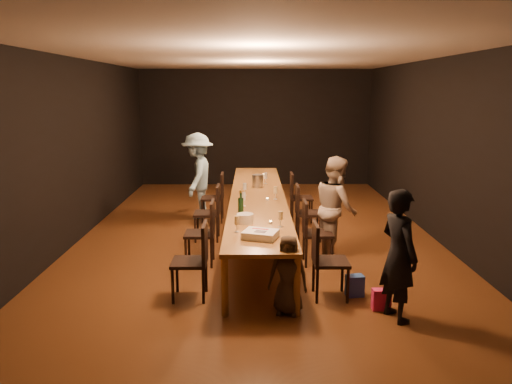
{
  "coord_description": "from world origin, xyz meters",
  "views": [
    {
      "loc": [
        -0.1,
        -8.09,
        2.48
      ],
      "look_at": [
        -0.04,
        -0.89,
        1.0
      ],
      "focal_mm": 35.0,
      "sensor_mm": 36.0,
      "label": 1
    }
  ],
  "objects_px": {
    "chair_left_3": "(212,197)",
    "woman_birthday": "(399,255)",
    "chair_right_0": "(331,261)",
    "table": "(258,199)",
    "chair_left_2": "(207,213)",
    "man_blue": "(198,176)",
    "chair_right_1": "(318,233)",
    "ice_bucket": "(258,181)",
    "chair_left_1": "(200,233)",
    "chair_right_3": "(301,197)",
    "plate_stack": "(245,218)",
    "champagne_bottle": "(241,202)",
    "chair_right_2": "(308,212)",
    "birthday_cake": "(260,234)",
    "woman_tan": "(336,208)",
    "child": "(288,275)",
    "chair_left_0": "(189,261)"
  },
  "relations": [
    {
      "from": "chair_right_0",
      "to": "man_blue",
      "type": "height_order",
      "value": "man_blue"
    },
    {
      "from": "chair_right_0",
      "to": "chair_left_3",
      "type": "bearing_deg",
      "value": -154.72
    },
    {
      "from": "chair_right_0",
      "to": "woman_birthday",
      "type": "height_order",
      "value": "woman_birthday"
    },
    {
      "from": "chair_left_2",
      "to": "plate_stack",
      "type": "height_order",
      "value": "chair_left_2"
    },
    {
      "from": "chair_right_2",
      "to": "chair_left_3",
      "type": "relative_size",
      "value": 1.0
    },
    {
      "from": "chair_right_2",
      "to": "woman_tan",
      "type": "relative_size",
      "value": 0.61
    },
    {
      "from": "chair_left_2",
      "to": "chair_left_3",
      "type": "relative_size",
      "value": 1.0
    },
    {
      "from": "chair_left_3",
      "to": "champagne_bottle",
      "type": "height_order",
      "value": "champagne_bottle"
    },
    {
      "from": "chair_right_3",
      "to": "chair_left_3",
      "type": "relative_size",
      "value": 1.0
    },
    {
      "from": "child",
      "to": "chair_left_2",
      "type": "bearing_deg",
      "value": 125.12
    },
    {
      "from": "chair_left_1",
      "to": "plate_stack",
      "type": "bearing_deg",
      "value": -127.6
    },
    {
      "from": "chair_right_3",
      "to": "woman_birthday",
      "type": "xyz_separation_m",
      "value": [
        0.64,
        -4.18,
        0.27
      ]
    },
    {
      "from": "chair_right_1",
      "to": "chair_left_1",
      "type": "relative_size",
      "value": 1.0
    },
    {
      "from": "woman_birthday",
      "to": "child",
      "type": "bearing_deg",
      "value": 62.21
    },
    {
      "from": "birthday_cake",
      "to": "chair_right_1",
      "type": "bearing_deg",
      "value": 73.23
    },
    {
      "from": "chair_left_0",
      "to": "child",
      "type": "xyz_separation_m",
      "value": [
        1.15,
        -0.43,
        -0.01
      ]
    },
    {
      "from": "chair_right_1",
      "to": "chair_left_2",
      "type": "distance_m",
      "value": 2.08
    },
    {
      "from": "birthday_cake",
      "to": "plate_stack",
      "type": "xyz_separation_m",
      "value": [
        -0.19,
        0.69,
        0.02
      ]
    },
    {
      "from": "chair_left_1",
      "to": "ice_bucket",
      "type": "bearing_deg",
      "value": -23.13
    },
    {
      "from": "man_blue",
      "to": "woman_birthday",
      "type": "bearing_deg",
      "value": 35.86
    },
    {
      "from": "woman_tan",
      "to": "child",
      "type": "bearing_deg",
      "value": 148.46
    },
    {
      "from": "chair_right_2",
      "to": "ice_bucket",
      "type": "xyz_separation_m",
      "value": [
        -0.84,
        0.81,
        0.39
      ]
    },
    {
      "from": "woman_birthday",
      "to": "child",
      "type": "xyz_separation_m",
      "value": [
        -1.18,
        0.15,
        -0.28
      ]
    },
    {
      "from": "chair_right_0",
      "to": "child",
      "type": "xyz_separation_m",
      "value": [
        -0.55,
        -0.43,
        -0.01
      ]
    },
    {
      "from": "chair_right_1",
      "to": "ice_bucket",
      "type": "height_order",
      "value": "ice_bucket"
    },
    {
      "from": "man_blue",
      "to": "ice_bucket",
      "type": "xyz_separation_m",
      "value": [
        1.16,
        -0.68,
        0.03
      ]
    },
    {
      "from": "table",
      "to": "birthday_cake",
      "type": "bearing_deg",
      "value": -89.93
    },
    {
      "from": "ice_bucket",
      "to": "woman_tan",
      "type": "bearing_deg",
      "value": -56.54
    },
    {
      "from": "woman_tan",
      "to": "plate_stack",
      "type": "xyz_separation_m",
      "value": [
        -1.34,
        -0.79,
        0.05
      ]
    },
    {
      "from": "woman_birthday",
      "to": "ice_bucket",
      "type": "xyz_separation_m",
      "value": [
        -1.48,
        3.79,
        0.13
      ]
    },
    {
      "from": "child",
      "to": "chair_right_2",
      "type": "bearing_deg",
      "value": 92.03
    },
    {
      "from": "chair_right_2",
      "to": "birthday_cake",
      "type": "xyz_separation_m",
      "value": [
        -0.85,
        -2.4,
        0.33
      ]
    },
    {
      "from": "chair_left_3",
      "to": "woman_birthday",
      "type": "bearing_deg",
      "value": -150.77
    },
    {
      "from": "champagne_bottle",
      "to": "plate_stack",
      "type": "bearing_deg",
      "value": -82.83
    },
    {
      "from": "chair_right_0",
      "to": "birthday_cake",
      "type": "height_order",
      "value": "chair_right_0"
    },
    {
      "from": "table",
      "to": "man_blue",
      "type": "distance_m",
      "value": 1.89
    },
    {
      "from": "chair_right_3",
      "to": "ice_bucket",
      "type": "relative_size",
      "value": 4.26
    },
    {
      "from": "woman_birthday",
      "to": "champagne_bottle",
      "type": "xyz_separation_m",
      "value": [
        -1.74,
        1.8,
        0.19
      ]
    },
    {
      "from": "chair_right_0",
      "to": "man_blue",
      "type": "xyz_separation_m",
      "value": [
        -2.0,
        3.89,
        0.37
      ]
    },
    {
      "from": "table",
      "to": "chair_left_2",
      "type": "relative_size",
      "value": 6.45
    },
    {
      "from": "chair_left_2",
      "to": "champagne_bottle",
      "type": "distance_m",
      "value": 1.39
    },
    {
      "from": "chair_left_3",
      "to": "man_blue",
      "type": "xyz_separation_m",
      "value": [
        -0.3,
        0.29,
        0.37
      ]
    },
    {
      "from": "woman_birthday",
      "to": "man_blue",
      "type": "xyz_separation_m",
      "value": [
        -2.64,
        4.47,
        0.1
      ]
    },
    {
      "from": "chair_right_3",
      "to": "chair_right_2",
      "type": "bearing_deg",
      "value": -0.0
    },
    {
      "from": "plate_stack",
      "to": "champagne_bottle",
      "type": "height_order",
      "value": "champagne_bottle"
    },
    {
      "from": "woman_birthday",
      "to": "man_blue",
      "type": "relative_size",
      "value": 0.88
    },
    {
      "from": "chair_right_3",
      "to": "woman_tan",
      "type": "relative_size",
      "value": 0.61
    },
    {
      "from": "chair_left_3",
      "to": "woman_birthday",
      "type": "xyz_separation_m",
      "value": [
        2.34,
        -4.18,
        0.27
      ]
    },
    {
      "from": "table",
      "to": "chair_right_3",
      "type": "distance_m",
      "value": 1.49
    },
    {
      "from": "chair_left_1",
      "to": "ice_bucket",
      "type": "distance_m",
      "value": 2.22
    }
  ]
}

